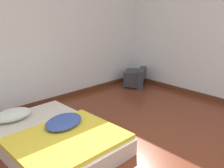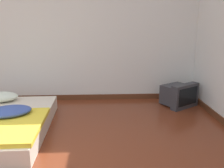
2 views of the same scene
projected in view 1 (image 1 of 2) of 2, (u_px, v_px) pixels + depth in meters
name	position (u px, v px, depth m)	size (l,w,h in m)	color
wall_back	(4.00, 33.00, 3.74)	(8.18, 0.08, 2.60)	silver
mattress_bed	(53.00, 136.00, 3.10)	(1.23, 1.77, 0.35)	beige
crt_tv	(136.00, 78.00, 5.40)	(0.64, 0.62, 0.39)	#333338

